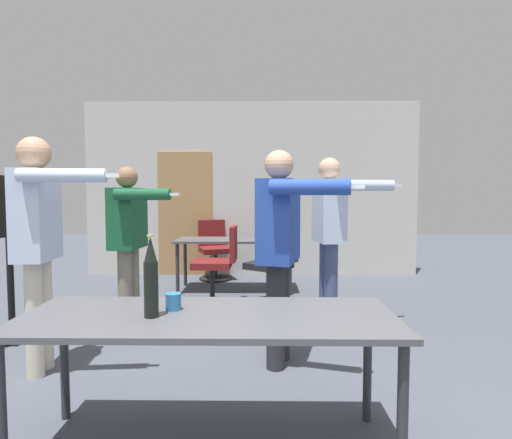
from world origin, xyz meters
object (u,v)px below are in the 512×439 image
(beer_bottle, at_px, (151,278))
(person_right_polo, at_px, (129,231))
(office_chair_mid_tucked, at_px, (218,267))
(person_left_plaid, at_px, (39,230))
(person_near_casual, at_px, (330,223))
(person_far_watching, at_px, (281,237))
(office_chair_near_pushed, at_px, (274,269))
(drink_cup, at_px, (173,302))
(office_chair_far_right, at_px, (214,251))
(tv_screen, at_px, (9,239))

(beer_bottle, bearing_deg, person_right_polo, 110.95)
(office_chair_mid_tucked, bearing_deg, person_left_plaid, 149.92)
(person_near_casual, relative_size, person_far_watching, 1.03)
(beer_bottle, bearing_deg, office_chair_near_pushed, 76.01)
(person_right_polo, height_order, drink_cup, person_right_polo)
(person_left_plaid, distance_m, person_far_watching, 1.80)
(person_left_plaid, xyz_separation_m, beer_bottle, (1.09, -0.96, -0.16))
(person_left_plaid, height_order, beer_bottle, person_left_plaid)
(person_left_plaid, xyz_separation_m, person_near_casual, (2.38, 1.32, -0.04))
(person_right_polo, relative_size, person_left_plaid, 0.92)
(person_left_plaid, distance_m, drink_cup, 1.47)
(office_chair_mid_tucked, distance_m, office_chair_far_right, 1.55)
(office_chair_mid_tucked, bearing_deg, tv_screen, 121.50)
(person_near_casual, distance_m, beer_bottle, 2.61)
(tv_screen, distance_m, person_far_watching, 2.59)
(person_near_casual, bearing_deg, person_far_watching, -34.66)
(office_chair_near_pushed, xyz_separation_m, drink_cup, (-0.62, -2.70, 0.32))
(tv_screen, relative_size, person_right_polo, 0.93)
(office_chair_near_pushed, relative_size, office_chair_far_right, 1.01)
(person_near_casual, distance_m, office_chair_mid_tucked, 1.49)
(person_right_polo, distance_m, beer_bottle, 2.26)
(person_far_watching, bearing_deg, drink_cup, -16.60)
(person_far_watching, xyz_separation_m, office_chair_near_pushed, (0.00, 1.69, -0.56))
(person_far_watching, bearing_deg, person_near_casual, 167.84)
(office_chair_far_right, bearing_deg, person_near_casual, 104.63)
(person_right_polo, bearing_deg, drink_cup, 28.44)
(person_right_polo, xyz_separation_m, person_near_casual, (2.09, 0.16, 0.07))
(person_far_watching, bearing_deg, beer_bottle, -16.79)
(office_chair_mid_tucked, bearing_deg, beer_bottle, -179.79)
(tv_screen, bearing_deg, person_far_watching, -103.45)
(person_near_casual, relative_size, beer_bottle, 4.18)
(person_right_polo, bearing_deg, office_chair_far_right, 169.06)
(person_near_casual, bearing_deg, person_left_plaid, -68.58)
(office_chair_mid_tucked, bearing_deg, office_chair_near_pushed, -89.80)
(tv_screen, bearing_deg, person_left_plaid, -137.12)
(person_far_watching, distance_m, drink_cup, 1.21)
(person_right_polo, bearing_deg, person_left_plaid, -9.56)
(person_right_polo, distance_m, drink_cup, 2.19)
(office_chair_near_pushed, distance_m, drink_cup, 2.79)
(office_chair_near_pushed, bearing_deg, tv_screen, 146.88)
(person_near_casual, bearing_deg, office_chair_mid_tucked, -121.71)
(office_chair_far_right, bearing_deg, beer_bottle, 71.91)
(drink_cup, bearing_deg, tv_screen, 139.73)
(person_near_casual, height_order, drink_cup, person_near_casual)
(tv_screen, distance_m, office_chair_far_right, 3.12)
(person_far_watching, height_order, beer_bottle, person_far_watching)
(office_chair_mid_tucked, height_order, office_chair_near_pushed, office_chair_mid_tucked)
(office_chair_near_pushed, height_order, office_chair_far_right, office_chair_near_pushed)
(tv_screen, height_order, person_right_polo, person_right_polo)
(person_far_watching, height_order, office_chair_far_right, person_far_watching)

